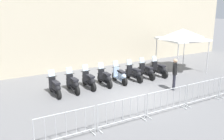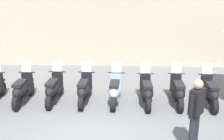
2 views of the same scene
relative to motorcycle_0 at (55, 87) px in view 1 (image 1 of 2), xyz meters
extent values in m
plane|color=slate|center=(3.74, -1.87, -0.45)|extent=(120.00, 120.00, 0.00)
cylinder|color=black|center=(-0.08, 0.70, -0.21)|extent=(0.19, 0.49, 0.48)
cylinder|color=black|center=(0.06, -0.54, -0.21)|extent=(0.19, 0.49, 0.48)
cube|color=black|center=(-0.01, 0.08, -0.17)|extent=(0.38, 0.89, 0.10)
ellipsoid|color=black|center=(0.02, -0.20, 0.07)|extent=(0.45, 0.88, 0.40)
cube|color=black|center=(0.02, -0.17, 0.29)|extent=(0.35, 0.63, 0.10)
cube|color=black|center=(-0.06, 0.51, 0.10)|extent=(0.35, 0.18, 0.60)
cylinder|color=black|center=(-0.06, 0.51, 0.43)|extent=(0.56, 0.10, 0.04)
cube|color=silver|center=(-0.06, 0.56, 0.61)|extent=(0.33, 0.18, 0.35)
cube|color=black|center=(-0.08, 0.70, 0.06)|extent=(0.24, 0.34, 0.06)
cylinder|color=black|center=(0.90, 0.87, -0.21)|extent=(0.19, 0.49, 0.48)
cylinder|color=black|center=(1.04, -0.36, -0.21)|extent=(0.19, 0.49, 0.48)
cube|color=black|center=(0.97, 0.26, -0.17)|extent=(0.38, 0.89, 0.10)
ellipsoid|color=black|center=(1.00, -0.02, 0.07)|extent=(0.45, 0.88, 0.40)
cube|color=black|center=(0.99, 0.01, 0.29)|extent=(0.35, 0.63, 0.10)
cube|color=black|center=(0.92, 0.69, 0.10)|extent=(0.35, 0.18, 0.60)
cylinder|color=black|center=(0.92, 0.69, 0.43)|extent=(0.56, 0.10, 0.04)
cube|color=silver|center=(0.91, 0.74, 0.61)|extent=(0.33, 0.18, 0.35)
cube|color=black|center=(0.90, 0.87, 0.06)|extent=(0.23, 0.34, 0.06)
cylinder|color=black|center=(1.88, 1.10, -0.21)|extent=(0.18, 0.49, 0.48)
cylinder|color=black|center=(1.99, -0.13, -0.21)|extent=(0.18, 0.49, 0.48)
cube|color=black|center=(1.93, 0.49, -0.17)|extent=(0.36, 0.89, 0.10)
ellipsoid|color=black|center=(1.96, 0.21, 0.07)|extent=(0.44, 0.87, 0.40)
cube|color=black|center=(1.96, 0.24, 0.29)|extent=(0.33, 0.62, 0.10)
cube|color=black|center=(1.89, 0.92, 0.10)|extent=(0.35, 0.17, 0.60)
cylinder|color=black|center=(1.89, 0.92, 0.43)|extent=(0.56, 0.09, 0.04)
cube|color=silver|center=(1.89, 0.97, 0.61)|extent=(0.33, 0.17, 0.35)
cube|color=black|center=(1.88, 1.10, 0.06)|extent=(0.23, 0.34, 0.06)
cylinder|color=black|center=(2.86, 1.22, -0.21)|extent=(0.18, 0.49, 0.48)
cylinder|color=black|center=(2.97, -0.01, -0.21)|extent=(0.18, 0.49, 0.48)
cube|color=black|center=(2.92, 0.60, -0.17)|extent=(0.35, 0.89, 0.10)
ellipsoid|color=black|center=(2.94, 0.33, 0.07)|extent=(0.43, 0.87, 0.40)
cube|color=black|center=(2.94, 0.36, 0.29)|extent=(0.33, 0.62, 0.10)
cube|color=black|center=(2.88, 1.04, 0.10)|extent=(0.35, 0.17, 0.60)
cylinder|color=black|center=(2.88, 1.04, 0.43)|extent=(0.56, 0.08, 0.04)
cube|color=silver|center=(2.88, 1.09, 0.61)|extent=(0.33, 0.17, 0.35)
cube|color=black|center=(2.86, 1.22, 0.06)|extent=(0.23, 0.34, 0.06)
cylinder|color=black|center=(3.86, 1.33, -0.21)|extent=(0.17, 0.49, 0.48)
cylinder|color=black|center=(3.94, 0.09, -0.21)|extent=(0.17, 0.49, 0.48)
cube|color=#A8C1E0|center=(3.90, 0.71, -0.17)|extent=(0.34, 0.89, 0.10)
ellipsoid|color=#A8C1E0|center=(3.92, 0.43, 0.07)|extent=(0.42, 0.86, 0.40)
cube|color=black|center=(3.92, 0.46, 0.29)|extent=(0.32, 0.62, 0.10)
cube|color=#A8C1E0|center=(3.87, 1.14, 0.10)|extent=(0.35, 0.16, 0.60)
cylinder|color=black|center=(3.87, 1.14, 0.43)|extent=(0.56, 0.07, 0.04)
cube|color=silver|center=(3.87, 1.19, 0.61)|extent=(0.33, 0.16, 0.35)
cube|color=#A8C1E0|center=(3.86, 1.33, 0.06)|extent=(0.22, 0.33, 0.06)
cylinder|color=black|center=(4.79, 1.40, -0.21)|extent=(0.21, 0.50, 0.48)
cylinder|color=black|center=(4.98, 0.18, -0.21)|extent=(0.21, 0.50, 0.48)
cube|color=black|center=(4.89, 0.79, -0.17)|extent=(0.41, 0.90, 0.10)
ellipsoid|color=black|center=(4.93, 0.51, 0.07)|extent=(0.48, 0.89, 0.40)
cube|color=black|center=(4.93, 0.54, 0.29)|extent=(0.37, 0.64, 0.10)
cube|color=black|center=(4.82, 1.22, 0.10)|extent=(0.36, 0.19, 0.60)
cylinder|color=black|center=(4.82, 1.22, 0.43)|extent=(0.56, 0.12, 0.04)
cube|color=silver|center=(4.82, 1.27, 0.61)|extent=(0.34, 0.19, 0.35)
cube|color=black|center=(4.79, 1.40, 0.06)|extent=(0.25, 0.35, 0.06)
cylinder|color=black|center=(5.80, 1.57, -0.21)|extent=(0.19, 0.49, 0.48)
cylinder|color=black|center=(5.93, 0.34, -0.21)|extent=(0.19, 0.49, 0.48)
cube|color=black|center=(5.87, 0.96, -0.17)|extent=(0.37, 0.89, 0.10)
ellipsoid|color=black|center=(5.90, 0.68, 0.07)|extent=(0.45, 0.87, 0.40)
cube|color=black|center=(5.89, 0.71, 0.29)|extent=(0.34, 0.63, 0.10)
cube|color=black|center=(5.82, 1.39, 0.10)|extent=(0.35, 0.18, 0.60)
cylinder|color=black|center=(5.82, 1.39, 0.43)|extent=(0.56, 0.10, 0.04)
cube|color=silver|center=(5.81, 1.44, 0.61)|extent=(0.33, 0.17, 0.35)
cube|color=black|center=(5.80, 1.57, 0.06)|extent=(0.23, 0.34, 0.06)
cylinder|color=black|center=(6.78, 1.66, -0.21)|extent=(0.19, 0.49, 0.48)
cylinder|color=black|center=(6.92, 0.42, -0.21)|extent=(0.19, 0.49, 0.48)
cube|color=black|center=(6.85, 1.04, -0.17)|extent=(0.37, 0.89, 0.10)
ellipsoid|color=black|center=(6.88, 0.76, 0.07)|extent=(0.45, 0.87, 0.40)
cube|color=black|center=(6.88, 0.79, 0.29)|extent=(0.34, 0.63, 0.10)
cube|color=black|center=(6.81, 1.47, 0.10)|extent=(0.35, 0.18, 0.60)
cylinder|color=black|center=(6.81, 1.47, 0.43)|extent=(0.56, 0.10, 0.04)
cube|color=silver|center=(6.80, 1.52, 0.61)|extent=(0.33, 0.17, 0.35)
cube|color=black|center=(6.78, 1.66, 0.06)|extent=(0.23, 0.34, 0.06)
cube|color=#B2B5B7|center=(0.51, -4.40, -0.43)|extent=(0.10, 0.44, 0.04)
cylinder|color=#B2B5B7|center=(-1.53, -4.67, 0.07)|extent=(0.04, 0.04, 1.05)
cylinder|color=#B2B5B7|center=(0.59, -4.39, 0.07)|extent=(0.04, 0.04, 1.05)
cylinder|color=#B2B5B7|center=(-0.47, -4.53, 0.60)|extent=(2.13, 0.31, 0.04)
cylinder|color=#B2B5B7|center=(-0.47, -4.53, -0.27)|extent=(2.13, 0.31, 0.04)
cylinder|color=#B2B5B7|center=(-1.18, -4.62, 0.16)|extent=(0.02, 0.02, 0.87)
cylinder|color=#B2B5B7|center=(-0.82, -4.58, 0.16)|extent=(0.02, 0.02, 0.87)
cylinder|color=#B2B5B7|center=(-0.47, -4.53, 0.16)|extent=(0.02, 0.02, 0.87)
cylinder|color=#B2B5B7|center=(-0.12, -4.48, 0.16)|extent=(0.02, 0.02, 0.87)
cylinder|color=#B2B5B7|center=(0.24, -4.44, 0.16)|extent=(0.02, 0.02, 0.87)
cube|color=#B2B5B7|center=(0.79, -4.36, -0.43)|extent=(0.10, 0.44, 0.04)
cube|color=#B2B5B7|center=(2.75, -4.11, -0.43)|extent=(0.10, 0.44, 0.04)
cylinder|color=#B2B5B7|center=(0.71, -4.38, 0.07)|extent=(0.04, 0.04, 1.05)
cylinder|color=#B2B5B7|center=(2.83, -4.10, 0.07)|extent=(0.04, 0.04, 1.05)
cylinder|color=#B2B5B7|center=(1.77, -4.24, 0.60)|extent=(2.13, 0.31, 0.04)
cylinder|color=#B2B5B7|center=(1.77, -4.24, -0.27)|extent=(2.13, 0.31, 0.04)
cylinder|color=#B2B5B7|center=(1.06, -4.33, 0.16)|extent=(0.02, 0.02, 0.87)
cylinder|color=#B2B5B7|center=(1.42, -4.28, 0.16)|extent=(0.02, 0.02, 0.87)
cylinder|color=#B2B5B7|center=(1.77, -4.24, 0.16)|extent=(0.02, 0.02, 0.87)
cylinder|color=#B2B5B7|center=(2.12, -4.19, 0.16)|extent=(0.02, 0.02, 0.87)
cylinder|color=#B2B5B7|center=(2.48, -4.14, 0.16)|extent=(0.02, 0.02, 0.87)
cube|color=#B2B5B7|center=(3.04, -4.07, -0.43)|extent=(0.10, 0.44, 0.04)
cube|color=#B2B5B7|center=(4.99, -3.81, -0.43)|extent=(0.10, 0.44, 0.04)
cylinder|color=#B2B5B7|center=(2.95, -4.08, 0.07)|extent=(0.04, 0.04, 1.05)
cylinder|color=#B2B5B7|center=(5.07, -3.80, 0.07)|extent=(0.04, 0.04, 1.05)
cylinder|color=#B2B5B7|center=(4.01, -3.94, 0.60)|extent=(2.13, 0.31, 0.04)
cylinder|color=#B2B5B7|center=(4.01, -3.94, -0.27)|extent=(2.13, 0.31, 0.04)
cylinder|color=#B2B5B7|center=(3.30, -4.04, 0.16)|extent=(0.02, 0.02, 0.87)
cylinder|color=#B2B5B7|center=(3.66, -3.99, 0.16)|extent=(0.02, 0.02, 0.87)
cylinder|color=#B2B5B7|center=(4.01, -3.94, 0.16)|extent=(0.02, 0.02, 0.87)
cylinder|color=#B2B5B7|center=(4.37, -3.90, 0.16)|extent=(0.02, 0.02, 0.87)
cylinder|color=#B2B5B7|center=(4.72, -3.85, 0.16)|extent=(0.02, 0.02, 0.87)
cube|color=#B2B5B7|center=(5.28, -3.78, -0.43)|extent=(0.10, 0.44, 0.04)
cube|color=#B2B5B7|center=(7.23, -3.52, -0.43)|extent=(0.10, 0.44, 0.04)
cylinder|color=#B2B5B7|center=(5.19, -3.79, 0.07)|extent=(0.04, 0.04, 1.05)
cylinder|color=#B2B5B7|center=(7.32, -3.51, 0.07)|extent=(0.04, 0.04, 1.05)
cylinder|color=#B2B5B7|center=(6.25, -3.65, 0.60)|extent=(2.13, 0.31, 0.04)
cylinder|color=#B2B5B7|center=(6.25, -3.65, -0.27)|extent=(2.13, 0.31, 0.04)
cylinder|color=#B2B5B7|center=(5.55, -3.74, 0.16)|extent=(0.02, 0.02, 0.87)
cylinder|color=#B2B5B7|center=(5.90, -3.70, 0.16)|extent=(0.02, 0.02, 0.87)
cylinder|color=#B2B5B7|center=(6.25, -3.65, 0.16)|extent=(0.02, 0.02, 0.87)
cylinder|color=#B2B5B7|center=(6.61, -3.60, 0.16)|extent=(0.02, 0.02, 0.87)
cylinder|color=#B2B5B7|center=(6.96, -3.56, 0.16)|extent=(0.02, 0.02, 0.87)
cube|color=#B2B5B7|center=(7.52, -3.48, -0.43)|extent=(0.10, 0.44, 0.04)
cylinder|color=#B2B5B7|center=(7.43, -3.49, 0.07)|extent=(0.04, 0.04, 1.05)
cylinder|color=#23232D|center=(6.06, -1.66, 0.00)|extent=(0.14, 0.14, 0.90)
cylinder|color=#23232D|center=(6.16, -1.51, 0.00)|extent=(0.14, 0.14, 0.90)
cube|color=black|center=(6.11, -1.59, 0.75)|extent=(0.38, 0.42, 0.60)
sphere|color=tan|center=(6.11, -1.59, 1.17)|extent=(0.22, 0.22, 0.22)
cylinder|color=black|center=(5.98, -1.78, 0.70)|extent=(0.09, 0.09, 0.55)
cylinder|color=black|center=(6.23, -1.40, 0.70)|extent=(0.09, 0.09, 0.55)
cylinder|color=silver|center=(7.87, 0.49, 0.62)|extent=(0.06, 0.06, 2.15)
cylinder|color=silver|center=(10.36, 0.49, 0.62)|extent=(0.06, 0.06, 2.15)
cylinder|color=silver|center=(7.87, 2.98, 0.62)|extent=(0.06, 0.06, 2.15)
cylinder|color=silver|center=(10.36, 2.98, 0.62)|extent=(0.06, 0.06, 2.15)
cube|color=white|center=(9.12, 1.74, 1.75)|extent=(2.77, 2.77, 0.12)
pyramid|color=white|center=(9.12, 1.74, 2.13)|extent=(2.77, 2.77, 0.65)
camera|label=1|loc=(-2.00, -12.11, 4.05)|focal=39.80mm
camera|label=2|loc=(5.21, -7.63, 3.33)|focal=45.29mm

